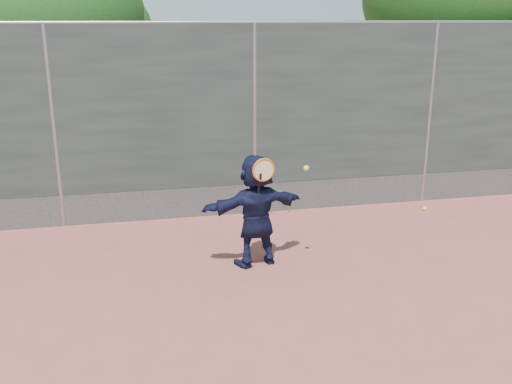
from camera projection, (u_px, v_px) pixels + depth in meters
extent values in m
plane|color=#9E4C42|center=(323.00, 317.00, 6.11)|extent=(80.00, 80.00, 0.00)
imported|color=#121632|center=(256.00, 210.00, 7.22)|extent=(1.41, 0.69, 1.46)
sphere|color=#F8F137|center=(424.00, 208.00, 9.46)|extent=(0.07, 0.07, 0.07)
cube|color=#38423D|center=(255.00, 106.00, 8.86)|extent=(20.00, 0.04, 2.50)
cube|color=slate|center=(255.00, 198.00, 9.30)|extent=(20.00, 0.03, 0.50)
cylinder|color=gray|center=(255.00, 22.00, 8.49)|extent=(20.00, 0.05, 0.05)
cylinder|color=gray|center=(54.00, 130.00, 8.33)|extent=(0.06, 0.06, 3.00)
cylinder|color=gray|center=(255.00, 122.00, 8.93)|extent=(0.06, 0.06, 3.00)
cylinder|color=gray|center=(429.00, 115.00, 9.54)|extent=(0.06, 0.06, 3.00)
torus|color=#D06813|center=(264.00, 170.00, 6.88)|extent=(0.29, 0.08, 0.29)
cylinder|color=beige|center=(264.00, 170.00, 6.88)|extent=(0.25, 0.05, 0.25)
cylinder|color=black|center=(259.00, 186.00, 6.94)|extent=(0.05, 0.13, 0.33)
sphere|color=#F8F137|center=(306.00, 168.00, 6.99)|extent=(0.07, 0.07, 0.07)
cylinder|color=#382314|center=(442.00, 105.00, 11.96)|extent=(0.28, 0.28, 2.60)
sphere|color=#23561C|center=(478.00, 9.00, 11.73)|extent=(2.52, 2.52, 2.52)
cylinder|color=#382314|center=(74.00, 122.00, 11.25)|extent=(0.28, 0.28, 2.20)
sphere|color=#23561C|center=(65.00, 20.00, 10.68)|extent=(3.00, 3.00, 3.00)
sphere|color=#23561C|center=(100.00, 36.00, 11.08)|extent=(2.10, 2.10, 2.10)
cone|color=#387226|center=(271.00, 206.00, 9.28)|extent=(0.03, 0.03, 0.26)
cone|color=#387226|center=(289.00, 203.00, 9.35)|extent=(0.03, 0.03, 0.30)
cone|color=#387226|center=(250.00, 209.00, 9.19)|extent=(0.03, 0.03, 0.22)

